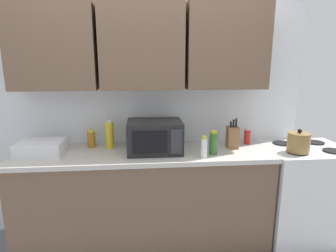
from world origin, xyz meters
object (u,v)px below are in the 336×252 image
object	(u,v)px
bottle_red_sauce	(247,137)
stove_range	(301,191)
knife_block	(232,137)
microwave	(155,136)
bottle_green_oil	(213,143)
dish_rack	(41,148)
kettle	(298,142)
bottle_amber_vinegar	(91,139)
bottle_white_jar	(204,148)
bottle_yellow_mustard	(110,135)

from	to	relation	value
bottle_red_sauce	stove_range	bearing A→B (deg)	-18.96
knife_block	stove_range	bearing A→B (deg)	-5.17
microwave	bottle_green_oil	world-z (taller)	microwave
microwave	dish_rack	bearing A→B (deg)	179.54
kettle	bottle_green_oil	size ratio (longest dim) A/B	0.98
kettle	dish_rack	world-z (taller)	kettle
bottle_red_sauce	bottle_amber_vinegar	size ratio (longest dim) A/B	0.95
knife_block	bottle_red_sauce	xyz separation A→B (m)	(0.19, 0.11, -0.03)
knife_block	bottle_green_oil	size ratio (longest dim) A/B	1.34
stove_range	bottle_white_jar	world-z (taller)	bottle_white_jar
bottle_green_oil	bottle_red_sauce	bearing A→B (deg)	34.37
bottle_green_oil	bottle_amber_vinegar	xyz separation A→B (m)	(-1.10, 0.31, -0.02)
dish_rack	bottle_white_jar	distance (m)	1.41
stove_range	bottle_red_sauce	world-z (taller)	bottle_red_sauce
microwave	bottle_green_oil	size ratio (longest dim) A/B	2.28
bottle_red_sauce	bottle_white_jar	distance (m)	0.63
microwave	bottle_green_oil	xyz separation A→B (m)	(0.51, -0.12, -0.04)
stove_range	dish_rack	world-z (taller)	dish_rack
knife_block	bottle_red_sauce	world-z (taller)	knife_block
kettle	microwave	xyz separation A→B (m)	(-1.26, 0.15, 0.04)
knife_block	bottle_yellow_mustard	distance (m)	1.14
microwave	stove_range	bearing A→B (deg)	-0.48
kettle	dish_rack	xyz separation A→B (m)	(-2.25, 0.16, -0.04)
bottle_white_jar	stove_range	bearing A→B (deg)	10.43
bottle_white_jar	knife_block	bearing A→B (deg)	37.86
knife_block	bottle_red_sauce	bearing A→B (deg)	31.16
dish_rack	microwave	bearing A→B (deg)	-0.46
dish_rack	bottle_green_oil	size ratio (longest dim) A/B	1.81
bottle_amber_vinegar	bottle_white_jar	world-z (taller)	bottle_white_jar
bottle_red_sauce	microwave	bearing A→B (deg)	-169.80
microwave	bottle_yellow_mustard	world-z (taller)	microwave
bottle_green_oil	bottle_amber_vinegar	world-z (taller)	bottle_green_oil
kettle	bottle_white_jar	world-z (taller)	kettle
dish_rack	bottle_yellow_mustard	distance (m)	0.59
bottle_amber_vinegar	bottle_white_jar	bearing A→B (deg)	-21.50
bottle_green_oil	bottle_white_jar	distance (m)	0.13
microwave	bottle_amber_vinegar	distance (m)	0.62
microwave	knife_block	xyz separation A→B (m)	(0.73, 0.05, -0.04)
kettle	stove_range	bearing A→B (deg)	39.47
stove_range	bottle_white_jar	distance (m)	1.17
stove_range	kettle	size ratio (longest dim) A/B	4.43
knife_block	bottle_yellow_mustard	size ratio (longest dim) A/B	1.02
kettle	bottle_green_oil	distance (m)	0.76
stove_range	bottle_amber_vinegar	distance (m)	2.10
microwave	bottle_green_oil	bearing A→B (deg)	-12.87
bottle_red_sauce	bottle_white_jar	size ratio (longest dim) A/B	0.85
knife_block	microwave	bearing A→B (deg)	-175.96
kettle	knife_block	xyz separation A→B (m)	(-0.53, 0.20, 0.01)
microwave	bottle_red_sauce	bearing A→B (deg)	10.20
bottle_amber_vinegar	bottle_yellow_mustard	bearing A→B (deg)	-15.55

